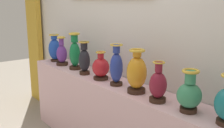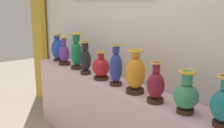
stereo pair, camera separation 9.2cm
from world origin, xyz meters
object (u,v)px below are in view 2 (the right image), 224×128
(vase_sapphire, at_px, (58,48))
(vase_jade, at_px, (186,95))
(vase_amber, at_px, (135,73))
(vase_onyx, at_px, (85,59))
(vase_emerald, at_px, (77,53))
(vase_crimson, at_px, (101,68))
(vase_burgundy, at_px, (156,86))
(vase_violet, at_px, (64,53))
(vase_cobalt, at_px, (116,67))

(vase_sapphire, bearing_deg, vase_jade, -0.87)
(vase_amber, bearing_deg, vase_sapphire, 178.78)
(vase_onyx, relative_size, vase_amber, 0.94)
(vase_emerald, bearing_deg, vase_crimson, -1.88)
(vase_crimson, xyz_separation_m, vase_burgundy, (0.79, -0.02, 0.01))
(vase_sapphire, height_order, vase_onyx, vase_onyx)
(vase_amber, xyz_separation_m, vase_jade, (0.54, 0.00, -0.04))
(vase_violet, bearing_deg, vase_crimson, 0.21)
(vase_sapphire, height_order, vase_amber, vase_amber)
(vase_amber, height_order, vase_jade, vase_amber)
(vase_emerald, height_order, vase_crimson, vase_emerald)
(vase_crimson, xyz_separation_m, vase_amber, (0.53, -0.00, 0.06))
(vase_cobalt, relative_size, vase_jade, 1.25)
(vase_burgundy, bearing_deg, vase_crimson, 178.38)
(vase_jade, bearing_deg, vase_cobalt, -179.75)
(vase_amber, relative_size, vase_burgundy, 1.18)
(vase_onyx, relative_size, vase_crimson, 1.25)
(vase_sapphire, height_order, vase_crimson, vase_sapphire)
(vase_burgundy, bearing_deg, vase_violet, 179.31)
(vase_emerald, bearing_deg, vase_cobalt, -1.56)
(vase_emerald, height_order, vase_amber, vase_emerald)
(vase_jade, bearing_deg, vase_burgundy, -175.46)
(vase_violet, height_order, vase_crimson, vase_violet)
(vase_violet, relative_size, vase_burgundy, 1.09)
(vase_crimson, bearing_deg, vase_cobalt, -0.88)
(vase_onyx, bearing_deg, vase_crimson, 5.01)
(vase_sapphire, bearing_deg, vase_burgundy, -1.67)
(vase_sapphire, height_order, vase_violet, vase_sapphire)
(vase_cobalt, bearing_deg, vase_burgundy, -1.96)
(vase_crimson, bearing_deg, vase_sapphire, 178.29)
(vase_onyx, distance_m, vase_burgundy, 1.06)
(vase_burgundy, bearing_deg, vase_onyx, -179.94)
(vase_emerald, bearing_deg, vase_amber, -1.06)
(vase_violet, height_order, vase_amber, vase_amber)
(vase_emerald, height_order, vase_jade, vase_emerald)
(vase_sapphire, relative_size, vase_crimson, 1.24)
(vase_violet, relative_size, vase_amber, 0.93)
(vase_amber, bearing_deg, vase_crimson, 179.78)
(vase_crimson, relative_size, vase_burgundy, 0.88)
(vase_violet, xyz_separation_m, vase_emerald, (0.28, 0.02, 0.05))
(vase_amber, bearing_deg, vase_violet, -179.96)
(vase_emerald, distance_m, vase_burgundy, 1.33)
(vase_onyx, bearing_deg, vase_burgundy, 0.06)
(vase_sapphire, bearing_deg, vase_cobalt, -1.55)
(vase_sapphire, relative_size, vase_onyx, 0.99)
(vase_cobalt, relative_size, vase_burgundy, 1.21)
(vase_cobalt, bearing_deg, vase_onyx, -177.85)
(vase_emerald, distance_m, vase_amber, 1.06)
(vase_violet, distance_m, vase_burgundy, 1.61)
(vase_onyx, distance_m, vase_amber, 0.80)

